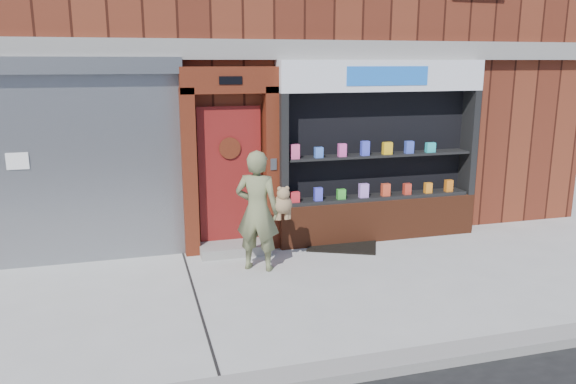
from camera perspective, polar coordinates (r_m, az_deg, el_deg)
name	(u,v)px	position (r m, az deg, el deg)	size (l,w,h in m)	color
ground	(313,288)	(7.66, 2.53, -9.74)	(80.00, 80.00, 0.00)	#9E9E99
curb	(381,366)	(5.85, 9.45, -17.00)	(60.00, 0.30, 0.12)	gray
building	(229,13)	(12.92, -6.04, 17.63)	(12.00, 8.16, 8.00)	#511E12
shutter_bay	(77,150)	(8.75, -20.66, 4.03)	(3.10, 0.30, 3.04)	gray
red_door_bay	(231,161)	(8.82, -5.83, 3.15)	(1.52, 0.58, 2.90)	#4D1A0D
pharmacy_bay	(379,159)	(9.53, 9.20, 3.29)	(3.50, 0.41, 3.00)	#612B16
woman	(259,210)	(8.07, -2.97, -1.87)	(0.89, 0.68, 1.76)	#6A6F49
doormat	(342,245)	(9.35, 5.52, -5.40)	(1.10, 0.77, 0.03)	black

